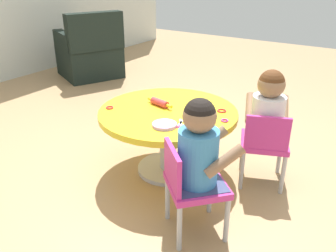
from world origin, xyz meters
TOP-DOWN VIEW (x-y plane):
  - ground_plane at (0.00, 0.00)m, footprint 10.00×10.00m
  - craft_table at (0.00, 0.00)m, footprint 0.94×0.94m
  - child_chair_left at (-0.47, -0.46)m, footprint 0.42×0.42m
  - seated_child_left at (-0.44, -0.48)m, footprint 0.44×0.43m
  - child_chair_right at (0.21, -0.62)m, footprint 0.39×0.39m
  - seated_child_right at (0.25, -0.60)m, footprint 0.42×0.38m
  - armchair_dark at (1.41, 2.15)m, footprint 0.93×0.94m
  - rolling_pin at (0.03, 0.09)m, footprint 0.08×0.23m
  - craft_scissors at (-0.17, -0.20)m, footprint 0.14×0.10m
  - playdough_blob_0 at (-0.23, -0.13)m, footprint 0.15×0.15m
  - cookie_cutter_0 at (-0.19, 0.35)m, footprint 0.05×0.05m
  - cookie_cutter_1 at (0.05, -0.40)m, footprint 0.05×0.05m
  - cookie_cutter_2 at (0.18, -0.31)m, footprint 0.06×0.06m

SIDE VIEW (x-z plane):
  - ground_plane at x=0.00m, z-range 0.00..0.00m
  - child_chair_left at x=-0.47m, z-range 0.04..0.57m
  - child_chair_right at x=0.21m, z-range 0.04..0.57m
  - armchair_dark at x=1.41m, z-range -0.12..0.73m
  - craft_table at x=0.00m, z-range 0.13..0.60m
  - craft_scissors at x=-0.17m, z-range 0.47..0.48m
  - cookie_cutter_0 at x=-0.19m, z-range 0.47..0.48m
  - cookie_cutter_1 at x=0.05m, z-range 0.47..0.48m
  - cookie_cutter_2 at x=0.18m, z-range 0.47..0.48m
  - playdough_blob_0 at x=-0.23m, z-range 0.47..0.49m
  - rolling_pin at x=0.03m, z-range 0.47..0.52m
  - seated_child_left at x=-0.44m, z-range 0.28..0.79m
  - seated_child_right at x=0.25m, z-range 0.28..0.79m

